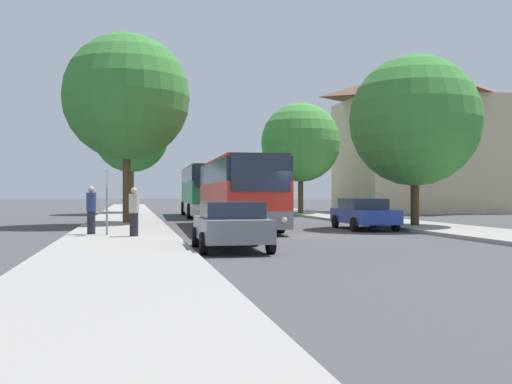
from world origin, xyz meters
TOP-DOWN VIEW (x-y plane):
  - ground_plane at (0.00, 0.00)m, footprint 300.00×300.00m
  - sidewalk_left at (-7.00, 0.00)m, footprint 4.00×120.00m
  - sidewalk_right at (7.00, 0.00)m, footprint 4.00×120.00m
  - building_right_background at (18.59, 25.14)m, footprint 14.18×10.23m
  - bus_front at (-1.71, 5.34)m, footprint 3.07×12.05m
  - bus_middle at (-1.65, 19.40)m, footprint 3.01×12.14m
  - parked_car_left_curb at (-3.79, -5.32)m, footprint 2.10×3.95m
  - parked_car_right_near at (3.82, 3.35)m, footprint 2.26×4.72m
  - parked_car_right_far at (3.68, 26.87)m, footprint 2.24×4.51m
  - bus_stop_sign at (-7.52, -0.18)m, footprint 0.08×0.45m
  - pedestrian_waiting_near at (-8.10, 0.39)m, footprint 0.36×0.36m
  - pedestrian_waiting_far at (-6.56, -1.01)m, footprint 0.36×0.36m
  - tree_left_near at (-6.66, 25.87)m, footprint 5.90×5.90m
  - tree_left_far at (-6.90, 9.08)m, footprint 6.54×6.54m
  - tree_right_near at (6.48, 3.59)m, footprint 6.19×6.19m
  - tree_right_mid at (5.96, 21.25)m, footprint 6.02×6.02m

SIDE VIEW (x-z plane):
  - ground_plane at x=0.00m, z-range 0.00..0.00m
  - sidewalk_left at x=-7.00m, z-range 0.00..0.15m
  - sidewalk_right at x=7.00m, z-range 0.00..0.15m
  - parked_car_left_curb at x=-3.79m, z-range 0.04..1.46m
  - parked_car_right_near at x=3.82m, z-range 0.04..1.46m
  - parked_car_right_far at x=3.68m, z-range 0.03..1.61m
  - pedestrian_waiting_far at x=-6.56m, z-range 0.16..1.88m
  - pedestrian_waiting_near at x=-8.10m, z-range 0.16..1.93m
  - bus_stop_sign at x=-7.52m, z-range 0.44..2.80m
  - bus_front at x=-1.71m, z-range 0.12..3.32m
  - bus_middle at x=-1.65m, z-range 0.12..3.60m
  - tree_right_near at x=6.48m, z-range 1.07..9.12m
  - tree_right_mid at x=5.96m, z-range 1.32..9.71m
  - tree_left_near at x=-6.66m, z-range 1.72..10.78m
  - building_right_background at x=18.59m, z-range 0.00..12.75m
  - tree_left_far at x=-6.90m, z-range 1.75..11.52m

